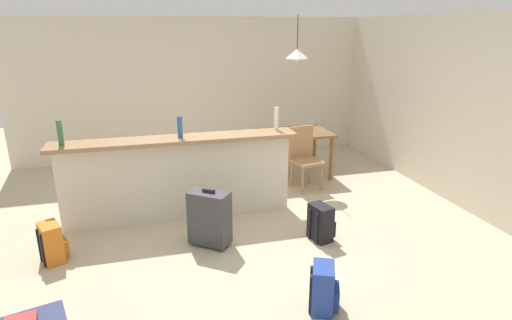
{
  "coord_description": "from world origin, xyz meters",
  "views": [
    {
      "loc": [
        -1.04,
        -4.68,
        2.35
      ],
      "look_at": [
        0.24,
        0.07,
        0.79
      ],
      "focal_mm": 29.75,
      "sensor_mm": 36.0,
      "label": 1
    }
  ],
  "objects_px": {
    "dining_table": "(295,137)",
    "backpack_orange": "(52,243)",
    "bottle_white": "(276,119)",
    "pendant_lamp": "(297,54)",
    "backpack_black": "(321,223)",
    "backpack_blue": "(324,289)",
    "dining_chair_near_partition": "(304,155)",
    "suitcase_upright_charcoal": "(210,218)",
    "bottle_green": "(60,133)",
    "bottle_blue": "(180,127)"
  },
  "relations": [
    {
      "from": "bottle_blue",
      "to": "backpack_blue",
      "type": "distance_m",
      "value": 2.57
    },
    {
      "from": "bottle_green",
      "to": "suitcase_upright_charcoal",
      "type": "relative_size",
      "value": 0.43
    },
    {
      "from": "bottle_white",
      "to": "backpack_orange",
      "type": "distance_m",
      "value": 2.96
    },
    {
      "from": "backpack_blue",
      "to": "bottle_blue",
      "type": "bearing_deg",
      "value": 113.91
    },
    {
      "from": "dining_table",
      "to": "backpack_blue",
      "type": "distance_m",
      "value": 3.46
    },
    {
      "from": "bottle_white",
      "to": "bottle_blue",
      "type": "bearing_deg",
      "value": -175.59
    },
    {
      "from": "dining_table",
      "to": "dining_chair_near_partition",
      "type": "relative_size",
      "value": 1.18
    },
    {
      "from": "backpack_orange",
      "to": "backpack_blue",
      "type": "bearing_deg",
      "value": -31.5
    },
    {
      "from": "bottle_blue",
      "to": "dining_table",
      "type": "distance_m",
      "value": 2.27
    },
    {
      "from": "bottle_white",
      "to": "backpack_blue",
      "type": "distance_m",
      "value": 2.49
    },
    {
      "from": "bottle_white",
      "to": "pendant_lamp",
      "type": "xyz_separation_m",
      "value": [
        0.65,
        1.04,
        0.74
      ]
    },
    {
      "from": "pendant_lamp",
      "to": "backpack_black",
      "type": "height_order",
      "value": "pendant_lamp"
    },
    {
      "from": "pendant_lamp",
      "to": "suitcase_upright_charcoal",
      "type": "relative_size",
      "value": 1.0
    },
    {
      "from": "bottle_green",
      "to": "suitcase_upright_charcoal",
      "type": "xyz_separation_m",
      "value": [
        1.54,
        -0.8,
        -0.87
      ]
    },
    {
      "from": "dining_table",
      "to": "backpack_orange",
      "type": "height_order",
      "value": "dining_table"
    },
    {
      "from": "bottle_white",
      "to": "backpack_blue",
      "type": "bearing_deg",
      "value": -97.06
    },
    {
      "from": "dining_chair_near_partition",
      "to": "backpack_orange",
      "type": "bearing_deg",
      "value": -157.99
    },
    {
      "from": "bottle_white",
      "to": "backpack_black",
      "type": "height_order",
      "value": "bottle_white"
    },
    {
      "from": "dining_table",
      "to": "backpack_orange",
      "type": "distance_m",
      "value": 3.82
    },
    {
      "from": "backpack_orange",
      "to": "suitcase_upright_charcoal",
      "type": "height_order",
      "value": "suitcase_upright_charcoal"
    },
    {
      "from": "bottle_blue",
      "to": "dining_table",
      "type": "xyz_separation_m",
      "value": [
        1.89,
        1.13,
        -0.54
      ]
    },
    {
      "from": "backpack_black",
      "to": "backpack_blue",
      "type": "relative_size",
      "value": 1.0
    },
    {
      "from": "bottle_white",
      "to": "dining_table",
      "type": "distance_m",
      "value": 1.35
    },
    {
      "from": "backpack_black",
      "to": "bottle_green",
      "type": "bearing_deg",
      "value": 160.27
    },
    {
      "from": "bottle_white",
      "to": "dining_table",
      "type": "xyz_separation_m",
      "value": [
        0.65,
        1.04,
        -0.56
      ]
    },
    {
      "from": "backpack_blue",
      "to": "suitcase_upright_charcoal",
      "type": "bearing_deg",
      "value": 118.72
    },
    {
      "from": "bottle_green",
      "to": "backpack_orange",
      "type": "relative_size",
      "value": 0.69
    },
    {
      "from": "bottle_green",
      "to": "backpack_orange",
      "type": "xyz_separation_m",
      "value": [
        -0.09,
        -0.72,
        -1.0
      ]
    },
    {
      "from": "bottle_green",
      "to": "bottle_white",
      "type": "bearing_deg",
      "value": 1.97
    },
    {
      "from": "dining_table",
      "to": "backpack_blue",
      "type": "bearing_deg",
      "value": -105.72
    },
    {
      "from": "bottle_green",
      "to": "backpack_black",
      "type": "relative_size",
      "value": 0.69
    },
    {
      "from": "dining_chair_near_partition",
      "to": "backpack_blue",
      "type": "bearing_deg",
      "value": -107.73
    },
    {
      "from": "bottle_green",
      "to": "bottle_blue",
      "type": "relative_size",
      "value": 1.1
    },
    {
      "from": "bottle_green",
      "to": "bottle_blue",
      "type": "distance_m",
      "value": 1.33
    },
    {
      "from": "bottle_green",
      "to": "dining_chair_near_partition",
      "type": "height_order",
      "value": "bottle_green"
    },
    {
      "from": "bottle_green",
      "to": "pendant_lamp",
      "type": "bearing_deg",
      "value": 19.33
    },
    {
      "from": "bottle_green",
      "to": "backpack_black",
      "type": "distance_m",
      "value": 3.12
    },
    {
      "from": "suitcase_upright_charcoal",
      "to": "backpack_black",
      "type": "relative_size",
      "value": 1.6
    },
    {
      "from": "bottle_white",
      "to": "pendant_lamp",
      "type": "distance_m",
      "value": 1.43
    },
    {
      "from": "suitcase_upright_charcoal",
      "to": "backpack_orange",
      "type": "bearing_deg",
      "value": 177.19
    },
    {
      "from": "bottle_white",
      "to": "suitcase_upright_charcoal",
      "type": "xyz_separation_m",
      "value": [
        -1.04,
        -0.88,
        -0.87
      ]
    },
    {
      "from": "backpack_black",
      "to": "backpack_blue",
      "type": "height_order",
      "value": "same"
    },
    {
      "from": "backpack_orange",
      "to": "suitcase_upright_charcoal",
      "type": "distance_m",
      "value": 1.64
    },
    {
      "from": "backpack_blue",
      "to": "bottle_green",
      "type": "bearing_deg",
      "value": 136.47
    },
    {
      "from": "dining_chair_near_partition",
      "to": "backpack_black",
      "type": "relative_size",
      "value": 2.21
    },
    {
      "from": "suitcase_upright_charcoal",
      "to": "bottle_white",
      "type": "bearing_deg",
      "value": 40.42
    },
    {
      "from": "dining_chair_near_partition",
      "to": "pendant_lamp",
      "type": "distance_m",
      "value": 1.52
    },
    {
      "from": "backpack_blue",
      "to": "backpack_black",
      "type": "bearing_deg",
      "value": 67.68
    },
    {
      "from": "dining_chair_near_partition",
      "to": "backpack_blue",
      "type": "height_order",
      "value": "dining_chair_near_partition"
    },
    {
      "from": "pendant_lamp",
      "to": "backpack_orange",
      "type": "xyz_separation_m",
      "value": [
        -3.32,
        -1.85,
        -1.74
      ]
    }
  ]
}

